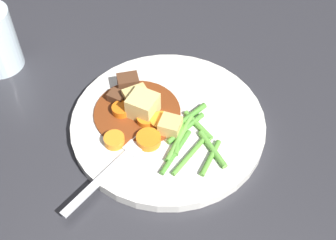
{
  "coord_description": "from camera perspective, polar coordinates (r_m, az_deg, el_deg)",
  "views": [
    {
      "loc": [
        -0.11,
        0.38,
        0.49
      ],
      "look_at": [
        0.0,
        0.0,
        0.01
      ],
      "focal_mm": 48.0,
      "sensor_mm": 36.0,
      "label": 1
    }
  ],
  "objects": [
    {
      "name": "ground_plane",
      "position": [
        0.63,
        -0.0,
        -0.87
      ],
      "size": [
        3.0,
        3.0,
        0.0
      ],
      "primitive_type": "plane",
      "color": "#2D2D33"
    },
    {
      "name": "dinner_plate",
      "position": [
        0.62,
        -0.0,
        -0.44
      ],
      "size": [
        0.27,
        0.27,
        0.01
      ],
      "primitive_type": "cylinder",
      "color": "white",
      "rests_on": "ground_plane"
    },
    {
      "name": "stew_sauce",
      "position": [
        0.62,
        -4.03,
        0.77
      ],
      "size": [
        0.12,
        0.12,
        0.0
      ],
      "primitive_type": "cylinder",
      "color": "brown",
      "rests_on": "dinner_plate"
    },
    {
      "name": "carrot_slice_0",
      "position": [
        0.62,
        -5.97,
        1.25
      ],
      "size": [
        0.04,
        0.04,
        0.01
      ],
      "primitive_type": "cylinder",
      "rotation": [
        0.0,
        0.0,
        5.58
      ],
      "color": "orange",
      "rests_on": "dinner_plate"
    },
    {
      "name": "carrot_slice_1",
      "position": [
        0.61,
        -2.75,
        0.03
      ],
      "size": [
        0.03,
        0.03,
        0.01
      ],
      "primitive_type": "cylinder",
      "rotation": [
        0.0,
        0.0,
        0.21
      ],
      "color": "orange",
      "rests_on": "dinner_plate"
    },
    {
      "name": "carrot_slice_2",
      "position": [
        0.61,
        -0.9,
        -0.3
      ],
      "size": [
        0.04,
        0.04,
        0.01
      ],
      "primitive_type": "cylinder",
      "rotation": [
        0.0,
        0.0,
        5.15
      ],
      "color": "orange",
      "rests_on": "dinner_plate"
    },
    {
      "name": "carrot_slice_3",
      "position": [
        0.59,
        -2.48,
        -2.49
      ],
      "size": [
        0.04,
        0.04,
        0.01
      ],
      "primitive_type": "cylinder",
      "rotation": [
        0.0,
        0.0,
        3.68
      ],
      "color": "orange",
      "rests_on": "dinner_plate"
    },
    {
      "name": "carrot_slice_4",
      "position": [
        0.59,
        -6.84,
        -2.56
      ],
      "size": [
        0.03,
        0.03,
        0.01
      ],
      "primitive_type": "cylinder",
      "rotation": [
        0.0,
        0.0,
        4.45
      ],
      "color": "orange",
      "rests_on": "dinner_plate"
    },
    {
      "name": "potato_chunk_0",
      "position": [
        0.61,
        -3.1,
        1.99
      ],
      "size": [
        0.04,
        0.04,
        0.03
      ],
      "primitive_type": "cube",
      "rotation": [
        0.0,
        0.0,
        1.4
      ],
      "color": "#E5CC7A",
      "rests_on": "dinner_plate"
    },
    {
      "name": "potato_chunk_1",
      "position": [
        0.63,
        -3.99,
        2.7
      ],
      "size": [
        0.04,
        0.04,
        0.03
      ],
      "primitive_type": "cube",
      "rotation": [
        0.0,
        0.0,
        0.75
      ],
      "color": "#DBBC6B",
      "rests_on": "dinner_plate"
    },
    {
      "name": "potato_chunk_2",
      "position": [
        0.6,
        0.29,
        -0.78
      ],
      "size": [
        0.03,
        0.03,
        0.02
      ],
      "primitive_type": "cube",
      "rotation": [
        0.0,
        0.0,
        6.25
      ],
      "color": "#DBBC6B",
      "rests_on": "dinner_plate"
    },
    {
      "name": "meat_chunk_0",
      "position": [
        0.64,
        -6.43,
        2.86
      ],
      "size": [
        0.03,
        0.02,
        0.02
      ],
      "primitive_type": "cube",
      "rotation": [
        0.0,
        0.0,
        2.94
      ],
      "color": "#56331E",
      "rests_on": "dinner_plate"
    },
    {
      "name": "meat_chunk_1",
      "position": [
        0.65,
        -5.07,
        4.68
      ],
      "size": [
        0.04,
        0.03,
        0.02
      ],
      "primitive_type": "cube",
      "rotation": [
        0.0,
        0.0,
        5.22
      ],
      "color": "#56331E",
      "rests_on": "dinner_plate"
    },
    {
      "name": "green_bean_0",
      "position": [
        0.59,
        1.31,
        -2.33
      ],
      "size": [
        0.01,
        0.05,
        0.01
      ],
      "primitive_type": "cylinder",
      "rotation": [
        0.0,
        1.57,
        4.84
      ],
      "color": "#599E38",
      "rests_on": "dinner_plate"
    },
    {
      "name": "green_bean_1",
      "position": [
        0.58,
        2.85,
        -4.39
      ],
      "size": [
        0.03,
        0.07,
        0.01
      ],
      "primitive_type": "cylinder",
      "rotation": [
        0.0,
        1.57,
        4.36
      ],
      "color": "#599E38",
      "rests_on": "dinner_plate"
    },
    {
      "name": "green_bean_2",
      "position": [
        0.58,
        5.42,
        -4.79
      ],
      "size": [
        0.02,
        0.06,
        0.01
      ],
      "primitive_type": "cylinder",
      "rotation": [
        0.0,
        1.57,
        4.56
      ],
      "color": "#599E38",
      "rests_on": "dinner_plate"
    },
    {
      "name": "green_bean_3",
      "position": [
        0.62,
        2.59,
        0.35
      ],
      "size": [
        0.04,
        0.06,
        0.01
      ],
      "primitive_type": "cylinder",
      "rotation": [
        0.0,
        1.57,
        4.19
      ],
      "color": "#4C8E33",
      "rests_on": "dinner_plate"
    },
    {
      "name": "green_bean_4",
      "position": [
        0.59,
        5.67,
        -3.7
      ],
      "size": [
        0.05,
        0.05,
        0.01
      ],
      "primitive_type": "cylinder",
      "rotation": [
        0.0,
        1.57,
        5.48
      ],
      "color": "#66AD42",
      "rests_on": "dinner_plate"
    },
    {
      "name": "green_bean_5",
      "position": [
        0.6,
        2.24,
        -1.05
      ],
      "size": [
        0.04,
        0.06,
        0.01
      ],
      "primitive_type": "cylinder",
      "rotation": [
        0.0,
        1.57,
        4.22
      ],
      "color": "#4C8E33",
      "rests_on": "dinner_plate"
    },
    {
      "name": "green_bean_6",
      "position": [
        0.59,
        1.45,
        -2.36
      ],
      "size": [
        0.02,
        0.08,
        0.01
      ],
      "primitive_type": "cylinder",
      "rotation": [
        0.0,
        1.57,
        4.59
      ],
      "color": "#66AD42",
      "rests_on": "dinner_plate"
    },
    {
      "name": "green_bean_7",
      "position": [
        0.58,
        0.99,
        -4.07
      ],
      "size": [
        0.02,
        0.08,
        0.01
      ],
      "primitive_type": "cylinder",
      "rotation": [
        0.0,
        1.57,
        4.5
      ],
      "color": "#4C8E33",
      "rests_on": "dinner_plate"
    },
    {
      "name": "green_bean_8",
      "position": [
        0.61,
        3.95,
        -0.35
      ],
      "size": [
        0.05,
        0.04,
        0.01
      ],
      "primitive_type": "cylinder",
      "rotation": [
        0.0,
        1.57,
        5.62
      ],
      "color": "#66AD42",
      "rests_on": "dinner_plate"
    },
    {
      "name": "fork",
      "position": [
        0.58,
        -6.47,
        -5.5
      ],
      "size": [
        0.08,
        0.17,
        0.0
      ],
      "color": "silver",
      "rests_on": "dinner_plate"
    }
  ]
}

